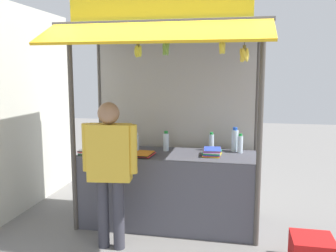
{
  "coord_description": "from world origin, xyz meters",
  "views": [
    {
      "loc": [
        0.87,
        -4.4,
        1.94
      ],
      "look_at": [
        0.0,
        0.0,
        1.28
      ],
      "focal_mm": 38.91,
      "sensor_mm": 36.0,
      "label": 1
    }
  ],
  "objects_px": {
    "water_bottle_left": "(211,142)",
    "banana_bunch_leftmost": "(222,48)",
    "water_bottle_mid_left": "(166,142)",
    "banana_bunch_rightmost": "(244,55)",
    "water_bottle_rear_center": "(240,144)",
    "banana_bunch_inner_right": "(138,51)",
    "vendor_person": "(110,162)",
    "banana_bunch_inner_left": "(166,48)",
    "water_bottle_front_left": "(136,143)",
    "plastic_crate": "(312,251)",
    "magazine_stack_front_right": "(144,154)",
    "magazine_stack_mid_right": "(212,152)",
    "water_bottle_right": "(235,140)",
    "magazine_stack_far_right": "(90,151)"
  },
  "relations": [
    {
      "from": "water_bottle_left",
      "to": "banana_bunch_rightmost",
      "type": "xyz_separation_m",
      "value": [
        0.38,
        -0.78,
        1.08
      ]
    },
    {
      "from": "banana_bunch_inner_left",
      "to": "vendor_person",
      "type": "relative_size",
      "value": 0.15
    },
    {
      "from": "water_bottle_rear_center",
      "to": "magazine_stack_mid_right",
      "type": "height_order",
      "value": "water_bottle_rear_center"
    },
    {
      "from": "magazine_stack_front_right",
      "to": "magazine_stack_mid_right",
      "type": "distance_m",
      "value": 0.84
    },
    {
      "from": "water_bottle_left",
      "to": "banana_bunch_leftmost",
      "type": "bearing_deg",
      "value": -78.94
    },
    {
      "from": "water_bottle_right",
      "to": "magazine_stack_mid_right",
      "type": "height_order",
      "value": "water_bottle_right"
    },
    {
      "from": "magazine_stack_mid_right",
      "to": "banana_bunch_leftmost",
      "type": "bearing_deg",
      "value": -76.06
    },
    {
      "from": "water_bottle_rear_center",
      "to": "banana_bunch_inner_left",
      "type": "bearing_deg",
      "value": -139.19
    },
    {
      "from": "water_bottle_front_left",
      "to": "water_bottle_left",
      "type": "xyz_separation_m",
      "value": [
        0.94,
        0.25,
        -0.0
      ]
    },
    {
      "from": "magazine_stack_mid_right",
      "to": "banana_bunch_rightmost",
      "type": "height_order",
      "value": "banana_bunch_rightmost"
    },
    {
      "from": "water_bottle_rear_center",
      "to": "banana_bunch_inner_right",
      "type": "height_order",
      "value": "banana_bunch_inner_right"
    },
    {
      "from": "water_bottle_rear_center",
      "to": "plastic_crate",
      "type": "bearing_deg",
      "value": -51.36
    },
    {
      "from": "water_bottle_right",
      "to": "banana_bunch_inner_left",
      "type": "distance_m",
      "value": 1.56
    },
    {
      "from": "banana_bunch_leftmost",
      "to": "banana_bunch_inner_left",
      "type": "xyz_separation_m",
      "value": [
        -0.6,
        0.0,
        0.0
      ]
    },
    {
      "from": "magazine_stack_mid_right",
      "to": "banana_bunch_inner_left",
      "type": "xyz_separation_m",
      "value": [
        -0.48,
        -0.48,
        1.23
      ]
    },
    {
      "from": "water_bottle_rear_center",
      "to": "magazine_stack_front_right",
      "type": "height_order",
      "value": "water_bottle_rear_center"
    },
    {
      "from": "water_bottle_right",
      "to": "banana_bunch_leftmost",
      "type": "xyz_separation_m",
      "value": [
        -0.15,
        -0.78,
        1.12
      ]
    },
    {
      "from": "vendor_person",
      "to": "banana_bunch_inner_right",
      "type": "bearing_deg",
      "value": 39.21
    },
    {
      "from": "water_bottle_mid_left",
      "to": "magazine_stack_front_right",
      "type": "relative_size",
      "value": 0.8
    },
    {
      "from": "banana_bunch_rightmost",
      "to": "banana_bunch_inner_right",
      "type": "bearing_deg",
      "value": 179.91
    },
    {
      "from": "banana_bunch_rightmost",
      "to": "banana_bunch_leftmost",
      "type": "bearing_deg",
      "value": 179.67
    },
    {
      "from": "water_bottle_rear_center",
      "to": "banana_bunch_inner_right",
      "type": "xyz_separation_m",
      "value": [
        -1.13,
        -0.71,
        1.13
      ]
    },
    {
      "from": "water_bottle_mid_left",
      "to": "banana_bunch_rightmost",
      "type": "bearing_deg",
      "value": -33.61
    },
    {
      "from": "magazine_stack_front_right",
      "to": "plastic_crate",
      "type": "height_order",
      "value": "magazine_stack_front_right"
    },
    {
      "from": "banana_bunch_leftmost",
      "to": "vendor_person",
      "type": "distance_m",
      "value": 1.71
    },
    {
      "from": "water_bottle_front_left",
      "to": "magazine_stack_far_right",
      "type": "height_order",
      "value": "water_bottle_front_left"
    },
    {
      "from": "banana_bunch_inner_left",
      "to": "plastic_crate",
      "type": "bearing_deg",
      "value": -8.18
    },
    {
      "from": "water_bottle_left",
      "to": "water_bottle_mid_left",
      "type": "xyz_separation_m",
      "value": [
        -0.58,
        -0.15,
        0.01
      ]
    },
    {
      "from": "banana_bunch_inner_right",
      "to": "banana_bunch_rightmost",
      "type": "distance_m",
      "value": 1.14
    },
    {
      "from": "water_bottle_front_left",
      "to": "water_bottle_mid_left",
      "type": "relative_size",
      "value": 0.93
    },
    {
      "from": "water_bottle_mid_left",
      "to": "banana_bunch_rightmost",
      "type": "distance_m",
      "value": 1.57
    },
    {
      "from": "banana_bunch_inner_right",
      "to": "water_bottle_left",
      "type": "bearing_deg",
      "value": 45.84
    },
    {
      "from": "water_bottle_right",
      "to": "water_bottle_mid_left",
      "type": "height_order",
      "value": "water_bottle_right"
    },
    {
      "from": "water_bottle_front_left",
      "to": "banana_bunch_leftmost",
      "type": "relative_size",
      "value": 1.07
    },
    {
      "from": "water_bottle_mid_left",
      "to": "banana_bunch_rightmost",
      "type": "height_order",
      "value": "banana_bunch_rightmost"
    },
    {
      "from": "magazine_stack_far_right",
      "to": "plastic_crate",
      "type": "height_order",
      "value": "magazine_stack_far_right"
    },
    {
      "from": "magazine_stack_front_right",
      "to": "banana_bunch_inner_left",
      "type": "bearing_deg",
      "value": -41.18
    },
    {
      "from": "banana_bunch_inner_left",
      "to": "vendor_person",
      "type": "xyz_separation_m",
      "value": [
        -0.57,
        -0.27,
        -1.22
      ]
    },
    {
      "from": "magazine_stack_front_right",
      "to": "water_bottle_mid_left",
      "type": "bearing_deg",
      "value": 57.73
    },
    {
      "from": "magazine_stack_far_right",
      "to": "magazine_stack_mid_right",
      "type": "bearing_deg",
      "value": 6.49
    },
    {
      "from": "banana_bunch_rightmost",
      "to": "magazine_stack_far_right",
      "type": "bearing_deg",
      "value": 170.47
    },
    {
      "from": "vendor_person",
      "to": "plastic_crate",
      "type": "relative_size",
      "value": 3.93
    },
    {
      "from": "water_bottle_mid_left",
      "to": "magazine_stack_mid_right",
      "type": "distance_m",
      "value": 0.63
    },
    {
      "from": "water_bottle_rear_center",
      "to": "banana_bunch_rightmost",
      "type": "distance_m",
      "value": 1.29
    },
    {
      "from": "water_bottle_front_left",
      "to": "vendor_person",
      "type": "bearing_deg",
      "value": -95.03
    },
    {
      "from": "banana_bunch_leftmost",
      "to": "vendor_person",
      "type": "relative_size",
      "value": 0.14
    },
    {
      "from": "plastic_crate",
      "to": "banana_bunch_inner_left",
      "type": "bearing_deg",
      "value": 171.82
    },
    {
      "from": "water_bottle_mid_left",
      "to": "vendor_person",
      "type": "xyz_separation_m",
      "value": [
        -0.44,
        -0.9,
        -0.07
      ]
    },
    {
      "from": "magazine_stack_far_right",
      "to": "plastic_crate",
      "type": "xyz_separation_m",
      "value": [
        2.6,
        -0.54,
        -0.81
      ]
    },
    {
      "from": "water_bottle_right",
      "to": "water_bottle_left",
      "type": "bearing_deg",
      "value": -179.91
    }
  ]
}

